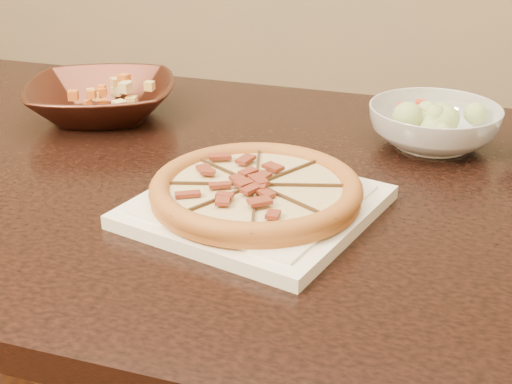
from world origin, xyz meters
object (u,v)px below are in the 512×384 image
Objects in this scene: pizza at (256,189)px; bronze_bowl at (102,100)px; salad_bowl at (433,126)px; plate at (256,206)px; dining_table at (195,229)px.

pizza is 1.05× the size of bronze_bowl.
plate is at bearing -126.63° from salad_bowl.
bronze_bowl is 1.25× the size of salad_bowl.
plate is 0.37m from salad_bowl.
dining_table is 0.22m from pizza.
pizza is 1.32× the size of salad_bowl.
plate is 0.02m from pizza.
salad_bowl is (0.22, 0.30, -0.00)m from pizza.
plate is 0.47m from bronze_bowl.
salad_bowl is (0.22, 0.30, 0.02)m from plate.
dining_table is at bearing -39.86° from bronze_bowl.
bronze_bowl is at bearing 140.14° from dining_table.
salad_bowl is (0.57, -0.01, 0.00)m from bronze_bowl.
dining_table is at bearing -152.97° from salad_bowl.
salad_bowl reaches higher than plate.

